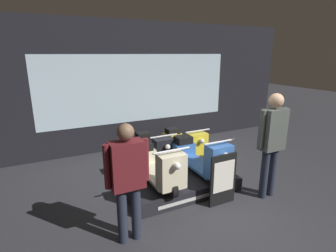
# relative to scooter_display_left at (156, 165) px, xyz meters

# --- Properties ---
(ground_plane) EXTENTS (30.00, 30.00, 0.00)m
(ground_plane) POSITION_rel_scooter_display_left_xyz_m (0.68, -0.98, -0.54)
(ground_plane) COLOR #2D2D33
(shop_wall_back) EXTENTS (9.13, 0.09, 3.20)m
(shop_wall_back) POSITION_rel_scooter_display_left_xyz_m (0.68, 2.54, 1.05)
(shop_wall_back) COLOR black
(shop_wall_back) RESTS_ON ground_plane
(display_platform) EXTENTS (1.98, 1.27, 0.24)m
(display_platform) POSITION_rel_scooter_display_left_xyz_m (0.45, 0.03, -0.43)
(display_platform) COLOR black
(display_platform) RESTS_ON ground_plane
(scooter_display_left) EXTENTS (0.61, 1.60, 0.79)m
(scooter_display_left) POSITION_rel_scooter_display_left_xyz_m (0.00, 0.00, 0.00)
(scooter_display_left) COLOR black
(scooter_display_left) RESTS_ON display_platform
(scooter_display_right) EXTENTS (0.61, 1.60, 0.79)m
(scooter_display_right) POSITION_rel_scooter_display_left_xyz_m (0.89, 0.00, 0.00)
(scooter_display_right) COLOR black
(scooter_display_right) RESTS_ON display_platform
(scooter_backrow_0) EXTENTS (0.61, 1.60, 0.79)m
(scooter_backrow_0) POSITION_rel_scooter_display_left_xyz_m (0.53, 1.37, -0.24)
(scooter_backrow_0) COLOR black
(scooter_backrow_0) RESTS_ON ground_plane
(scooter_backrow_1) EXTENTS (0.61, 1.60, 0.79)m
(scooter_backrow_1) POSITION_rel_scooter_display_left_xyz_m (1.36, 1.37, -0.24)
(scooter_backrow_1) COLOR black
(scooter_backrow_1) RESTS_ON ground_plane
(person_left_browsing) EXTENTS (0.58, 0.23, 1.61)m
(person_left_browsing) POSITION_rel_scooter_display_left_xyz_m (-0.81, -0.94, 0.40)
(person_left_browsing) COLOR #232838
(person_left_browsing) RESTS_ON ground_plane
(person_right_browsing) EXTENTS (0.58, 0.24, 1.81)m
(person_right_browsing) POSITION_rel_scooter_display_left_xyz_m (1.69, -0.94, 0.53)
(person_right_browsing) COLOR #232838
(person_right_browsing) RESTS_ON ground_plane
(price_sign_board) EXTENTS (0.49, 0.04, 0.88)m
(price_sign_board) POSITION_rel_scooter_display_left_xyz_m (0.83, -0.79, -0.10)
(price_sign_board) COLOR black
(price_sign_board) RESTS_ON ground_plane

